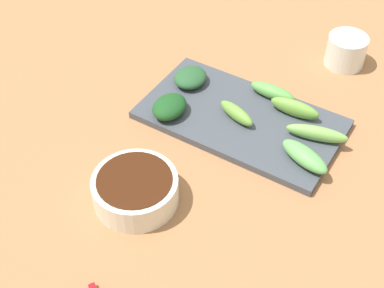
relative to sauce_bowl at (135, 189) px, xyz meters
The scene contains 11 objects.
tabletop 0.12m from the sauce_bowl, 17.57° to the right, with size 2.10×2.10×0.02m, color #A16E46.
sauce_bowl is the anchor object (origin of this frame).
serving_plate 0.22m from the sauce_bowl, 12.27° to the right, with size 0.17×0.31×0.01m, color #424851.
broccoli_stalk_0 0.25m from the sauce_bowl, 44.07° to the right, with size 0.03×0.08×0.02m, color #63AF59.
broccoli_stalk_1 0.29m from the sauce_bowl, 36.00° to the right, with size 0.02×0.09×0.02m, color #79B855.
broccoli_stalk_2 0.21m from the sauce_bowl, 11.78° to the right, with size 0.02×0.07×0.02m, color #6CA43F.
broccoli_leafy_3 0.17m from the sauce_bowl, 17.71° to the left, with size 0.06×0.05×0.03m, color #1A4C1F.
broccoli_leafy_4 0.26m from the sauce_bowl, 14.75° to the left, with size 0.06×0.05×0.02m, color #27552E.
broccoli_stalk_5 0.29m from the sauce_bowl, 23.83° to the right, with size 0.02×0.08×0.03m, color #6EA840.
broccoli_stalk_6 0.30m from the sauce_bowl, 13.50° to the right, with size 0.02×0.08×0.02m, color #5EA44B.
tea_cup 0.47m from the sauce_bowl, 16.25° to the right, with size 0.07×0.07×0.06m, color white.
Camera 1 is at (-0.48, -0.29, 0.62)m, focal length 51.06 mm.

